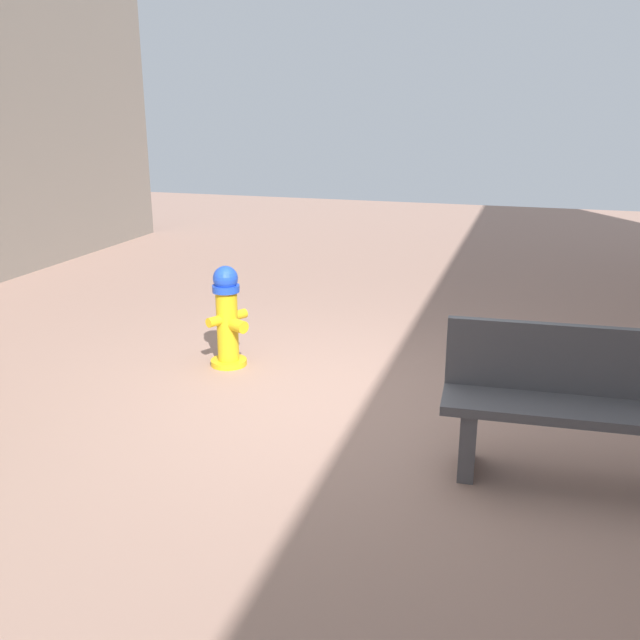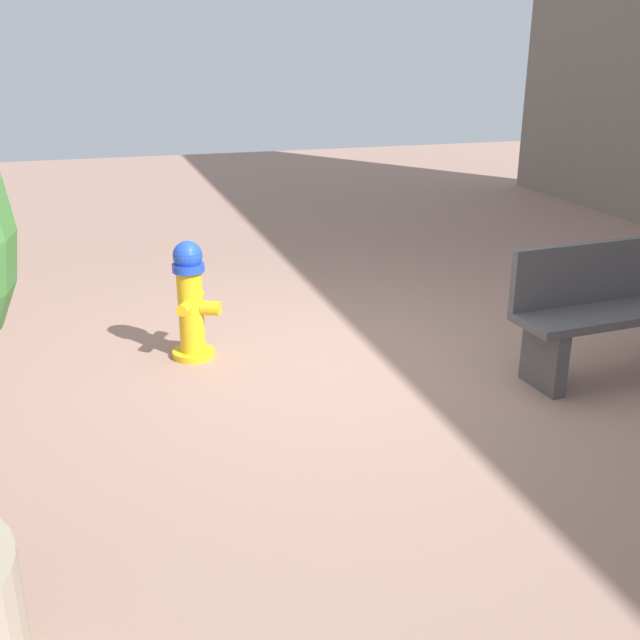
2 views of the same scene
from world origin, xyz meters
The scene contains 3 objects.
ground_plane centered at (0.00, 0.00, 0.00)m, with size 23.40×23.40×0.00m, color #9E7A6B.
fire_hydrant centered at (1.10, -0.51, 0.45)m, with size 0.39×0.41×0.90m.
bench_near centered at (-1.82, 0.65, 0.50)m, with size 1.78×0.55×0.95m.
Camera 2 is at (1.75, 4.82, 2.24)m, focal length 42.05 mm.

